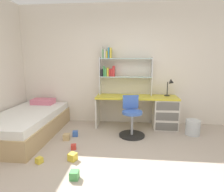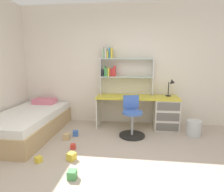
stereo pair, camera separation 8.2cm
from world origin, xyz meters
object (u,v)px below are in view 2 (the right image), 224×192
bookshelf_hutch (118,68)px  toy_block_red_2 (73,146)px  desk (158,111)px  toy_block_yellow_4 (38,159)px  toy_block_green_1 (72,175)px  bed_platform (28,123)px  waste_bin (194,128)px  toy_block_natural_0 (67,137)px  desk_lamp (172,85)px  toy_block_yellow_5 (71,156)px  toy_block_blue_3 (76,133)px  swivel_chair (132,120)px

bookshelf_hutch → toy_block_red_2: bearing=-114.8°
bookshelf_hutch → toy_block_red_2: bookshelf_hutch is taller
desk → toy_block_yellow_4: (-1.94, -1.73, -0.35)m
desk → toy_block_red_2: size_ratio=21.10×
bookshelf_hutch → toy_block_green_1: bearing=-100.1°
desk → toy_block_yellow_4: desk is taller
bookshelf_hutch → bed_platform: bookshelf_hutch is taller
waste_bin → toy_block_yellow_4: size_ratio=3.54×
bookshelf_hutch → toy_block_natural_0: 1.88m
desk_lamp → toy_block_green_1: 2.80m
toy_block_natural_0 → toy_block_yellow_5: size_ratio=1.05×
toy_block_blue_3 → bookshelf_hutch: bearing=47.1°
bookshelf_hutch → bed_platform: 2.26m
toy_block_natural_0 → waste_bin: bearing=11.6°
bed_platform → toy_block_yellow_4: bed_platform is taller
bed_platform → toy_block_yellow_5: bearing=-36.0°
bed_platform → toy_block_blue_3: bed_platform is taller
desk_lamp → toy_block_yellow_5: size_ratio=3.38×
waste_bin → toy_block_blue_3: waste_bin is taller
swivel_chair → waste_bin: bearing=7.1°
desk → toy_block_yellow_5: bearing=-132.5°
bookshelf_hutch → toy_block_yellow_5: 2.25m
swivel_chair → toy_block_yellow_5: 1.42m
desk → bed_platform: desk is taller
toy_block_red_2 → toy_block_yellow_4: toy_block_yellow_4 is taller
toy_block_red_2 → toy_block_green_1: bearing=-72.3°
bookshelf_hutch → desk_lamp: size_ratio=3.13×
waste_bin → toy_block_yellow_4: bearing=-152.7°
desk_lamp → toy_block_yellow_5: bearing=-136.2°
toy_block_green_1 → toy_block_yellow_4: size_ratio=1.27×
bookshelf_hutch → toy_block_yellow_4: (-1.03, -1.89, -1.29)m
desk_lamp → bed_platform: desk_lamp is taller
bed_platform → toy_block_red_2: (1.11, -0.52, -0.20)m
toy_block_blue_3 → toy_block_yellow_4: toy_block_blue_3 is taller
toy_block_blue_3 → desk_lamp: bearing=21.0°
desk → bed_platform: size_ratio=0.88×
desk_lamp → toy_block_blue_3: bearing=-159.0°
waste_bin → toy_block_natural_0: bearing=-168.4°
toy_block_natural_0 → toy_block_yellow_4: toy_block_natural_0 is taller
bookshelf_hutch → desk_lamp: bookshelf_hutch is taller
toy_block_blue_3 → swivel_chair: bearing=7.7°
swivel_chair → toy_block_blue_3: size_ratio=7.72×
desk_lamp → toy_block_green_1: (-1.59, -2.12, -0.91)m
waste_bin → toy_block_blue_3: size_ratio=2.99×
toy_block_green_1 → toy_block_natural_0: bearing=113.2°
bookshelf_hutch → toy_block_yellow_4: bearing=-118.5°
bed_platform → toy_block_green_1: (1.37, -1.32, -0.18)m
waste_bin → desk: bearing=151.1°
toy_block_yellow_4 → toy_block_yellow_5: (0.47, 0.12, 0.01)m
bookshelf_hutch → toy_block_yellow_4: bookshelf_hutch is taller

